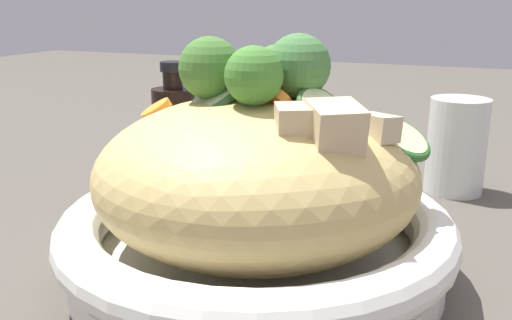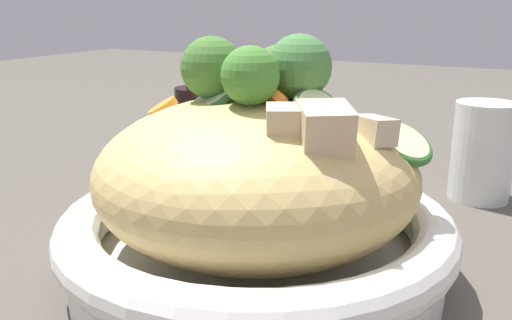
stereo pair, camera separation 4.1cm
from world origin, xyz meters
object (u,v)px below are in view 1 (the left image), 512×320
object	(u,v)px
soy_sauce_bottle	(175,132)
chopsticks_pair	(292,160)
serving_bowl	(256,239)
drinking_glass	(457,146)

from	to	relation	value
soy_sauce_bottle	chopsticks_pair	size ratio (longest dim) A/B	0.64
serving_bowl	chopsticks_pair	world-z (taller)	serving_bowl
chopsticks_pair	drinking_glass	bearing A→B (deg)	79.43
drinking_glass	serving_bowl	bearing A→B (deg)	-25.77
soy_sauce_bottle	chopsticks_pair	xyz separation A→B (m)	(-0.12, 0.10, -0.05)
soy_sauce_bottle	drinking_glass	xyz separation A→B (m)	(-0.08, 0.30, -0.01)
soy_sauce_bottle	chopsticks_pair	distance (m)	0.17
soy_sauce_bottle	drinking_glass	bearing A→B (deg)	104.95
chopsticks_pair	drinking_glass	distance (m)	0.21
drinking_glass	soy_sauce_bottle	bearing A→B (deg)	-75.05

